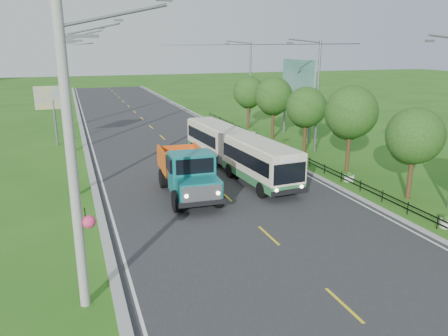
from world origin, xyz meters
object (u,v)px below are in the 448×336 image
pole_far (66,79)px  bus (236,148)px  planter_front (447,222)px  tree_second (413,138)px  tree_fourth (306,109)px  streetlight_mid (316,93)px  streetlight_far (249,80)px  planter_mid (291,150)px  pole_nearest (74,165)px  tree_third (350,115)px  billboard_left (53,101)px  tree_fifth (273,98)px  pole_near (69,109)px  pole_mid (67,90)px  planter_far (253,133)px  tree_back (249,94)px  billboard_right (298,81)px  dump_truck (188,170)px  planter_near (349,177)px

pole_far → bus: size_ratio=0.70×
planter_front → bus: 14.19m
tree_second → tree_fourth: bearing=90.0°
streetlight_mid → streetlight_far: bearing=90.0°
planter_mid → pole_nearest: bearing=-134.7°
tree_third → billboard_left: tree_third is taller
pole_far → tree_fifth: (18.12, -12.86, -1.24)m
tree_third → streetlight_far: 19.90m
pole_near → pole_mid: bearing=90.0°
pole_near → billboard_left: 15.10m
bus → planter_far: bearing=57.5°
tree_fourth → tree_fifth: 6.01m
tree_fourth → tree_back: 12.00m
pole_mid → tree_back: bearing=15.8°
streetlight_mid → planter_front: size_ratio=13.54×
pole_near → streetlight_mid: (18.90, 5.00, -0.19)m
billboard_right → bus: size_ratio=0.51×
tree_back → streetlight_far: (0.79, 1.86, 1.25)m
pole_nearest → bus: pole_nearest is taller
streetlight_mid → billboard_left: 22.51m
tree_second → tree_fourth: tree_fourth is taller
billboard_left → tree_third: bearing=-39.3°
dump_truck → pole_far: bearing=105.7°
tree_fifth → billboard_left: tree_fifth is taller
planter_far → pole_far: bearing=146.9°
tree_third → tree_fourth: tree_third is taller
pole_nearest → tree_back: size_ratio=1.82×
tree_fourth → planter_front: bearing=-94.5°
tree_fourth → planter_mid: 3.53m
tree_fifth → bus: (-7.36, -9.40, -2.22)m
streetlight_far → billboard_left: streetlight_far is taller
tree_second → planter_far: bearing=93.6°
pole_mid → billboard_left: 3.47m
pole_near → billboard_right: (20.56, 11.00, 0.25)m
pole_near → tree_back: size_ratio=1.82×
tree_second → bus: 11.47m
planter_far → billboard_right: billboard_right is taller
tree_third → planter_mid: bearing=102.1°
pole_mid → planter_near: pole_mid is taller
pole_nearest → pole_near: size_ratio=1.00×
tree_third → planter_front: (-1.26, -10.14, -3.70)m
tree_second → dump_truck: 12.89m
planter_mid → pole_mid: bearing=157.5°
planter_mid → billboard_left: bearing=151.1°
tree_fourth → dump_truck: 14.20m
tree_second → streetlight_mid: 11.97m
pole_nearest → streetlight_mid: bearing=42.0°
planter_front → pole_mid: bearing=126.2°
dump_truck → planter_far: bearing=57.6°
planter_front → pole_nearest: bearing=-176.6°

